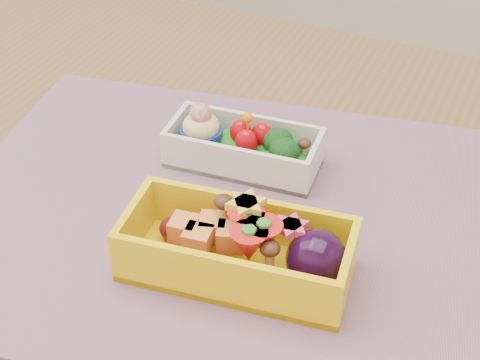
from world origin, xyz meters
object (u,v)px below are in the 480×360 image
at_px(bento_white, 243,147).
at_px(bento_yellow, 242,249).
at_px(table, 189,282).
at_px(placemat, 230,215).

height_order(bento_white, bento_yellow, same).
height_order(table, bento_white, bento_white).
bearing_deg(bento_white, bento_yellow, -70.83).
height_order(table, placemat, placemat).
relative_size(placemat, bento_yellow, 2.66).
relative_size(table, bento_white, 7.94).
distance_m(placemat, bento_white, 0.08).
bearing_deg(table, bento_white, 73.00).
bearing_deg(placemat, bento_white, 105.77).
height_order(table, bento_yellow, bento_yellow).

